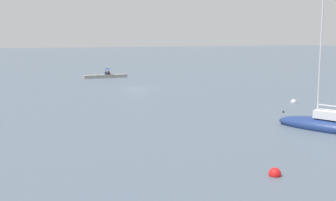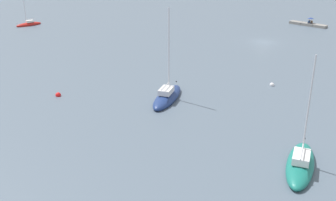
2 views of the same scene
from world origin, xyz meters
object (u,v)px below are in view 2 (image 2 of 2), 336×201
(person_seated_brown_left, at_px, (312,22))
(person_seated_blue_right, at_px, (309,22))
(sailboat_navy_far, at_px, (167,96))
(sailboat_red_near, at_px, (29,24))
(sailboat_teal_mid, at_px, (300,164))
(mooring_buoy_mid, at_px, (58,95))
(mooring_buoy_far, at_px, (272,85))
(umbrella_open_navy, at_px, (311,18))

(person_seated_brown_left, bearing_deg, person_seated_blue_right, -0.90)
(person_seated_blue_right, distance_m, sailboat_navy_far, 50.66)
(sailboat_red_near, bearing_deg, person_seated_brown_left, -130.73)
(person_seated_blue_right, distance_m, sailboat_teal_mid, 59.12)
(mooring_buoy_mid, bearing_deg, person_seated_blue_right, -95.48)
(person_seated_blue_right, height_order, sailboat_navy_far, sailboat_navy_far)
(mooring_buoy_far, bearing_deg, umbrella_open_navy, -72.68)
(person_seated_brown_left, height_order, sailboat_navy_far, sailboat_navy_far)
(person_seated_brown_left, height_order, mooring_buoy_far, person_seated_brown_left)
(person_seated_brown_left, xyz_separation_m, sailboat_navy_far, (-4.52, 50.44, -0.40))
(umbrella_open_navy, height_order, mooring_buoy_mid, umbrella_open_navy)
(umbrella_open_navy, bearing_deg, sailboat_teal_mid, 113.36)
(person_seated_brown_left, relative_size, person_seated_blue_right, 1.00)
(person_seated_blue_right, xyz_separation_m, sailboat_navy_far, (-5.08, 50.41, -0.40))
(sailboat_navy_far, relative_size, mooring_buoy_far, 18.79)
(sailboat_navy_far, distance_m, mooring_buoy_far, 14.46)
(sailboat_teal_mid, bearing_deg, mooring_buoy_far, 104.75)
(mooring_buoy_far, bearing_deg, person_seated_brown_left, -73.05)
(mooring_buoy_far, bearing_deg, sailboat_navy_far, 61.04)
(mooring_buoy_far, bearing_deg, sailboat_teal_mid, 125.34)
(sailboat_navy_far, bearing_deg, mooring_buoy_far, 37.32)
(sailboat_red_near, relative_size, sailboat_navy_far, 0.68)
(umbrella_open_navy, bearing_deg, sailboat_navy_far, 95.43)
(person_seated_blue_right, bearing_deg, person_seated_brown_left, 179.10)
(person_seated_brown_left, distance_m, sailboat_navy_far, 50.64)
(person_seated_blue_right, height_order, mooring_buoy_far, person_seated_blue_right)
(person_seated_blue_right, height_order, mooring_buoy_mid, person_seated_blue_right)
(person_seated_brown_left, distance_m, sailboat_teal_mid, 58.92)
(umbrella_open_navy, xyz_separation_m, sailboat_navy_far, (-4.80, 50.48, -1.26))
(sailboat_navy_far, distance_m, mooring_buoy_mid, 13.38)
(sailboat_red_near, distance_m, mooring_buoy_far, 56.43)
(person_seated_brown_left, relative_size, mooring_buoy_mid, 1.08)
(person_seated_brown_left, bearing_deg, sailboat_red_near, 37.62)
(person_seated_blue_right, height_order, sailboat_teal_mid, sailboat_teal_mid)
(sailboat_teal_mid, bearing_deg, sailboat_navy_far, 148.03)
(person_seated_brown_left, bearing_deg, umbrella_open_navy, -13.10)
(person_seated_brown_left, xyz_separation_m, sailboat_teal_mid, (-23.14, 54.19, -0.41))
(person_seated_blue_right, relative_size, mooring_buoy_mid, 1.08)
(person_seated_brown_left, distance_m, person_seated_blue_right, 0.56)
(sailboat_red_near, height_order, mooring_buoy_mid, sailboat_red_near)
(person_seated_brown_left, relative_size, mooring_buoy_far, 1.22)
(umbrella_open_navy, height_order, mooring_buoy_far, umbrella_open_navy)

